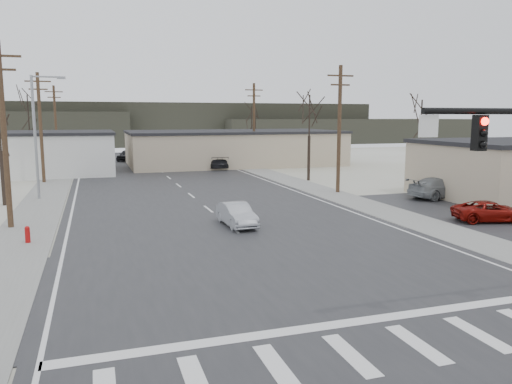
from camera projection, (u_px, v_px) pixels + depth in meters
ground at (286, 272)px, 19.58m from camera, size 140.00×140.00×0.00m
main_road at (205, 207)px, 33.68m from camera, size 18.00×110.00×0.05m
cross_road at (286, 272)px, 19.58m from camera, size 90.00×10.00×0.04m
sidewalk_left at (43, 203)px, 35.14m from camera, size 3.00×90.00×0.06m
sidewalk_right at (317, 189)px, 41.63m from camera, size 3.00×90.00×0.06m
fire_hydrant at (28, 234)px, 23.92m from camera, size 0.24×0.24×0.87m
building_left_far at (3, 153)px, 51.96m from camera, size 22.30×12.30×4.50m
building_right_far at (233, 147)px, 63.69m from camera, size 26.30×14.30×4.30m
upole_left_b at (4, 132)px, 26.57m from camera, size 2.20×0.30×10.00m
upole_left_c at (41, 126)px, 45.37m from camera, size 2.20×0.30×10.00m
upole_left_d at (56, 123)px, 64.18m from camera, size 2.20×0.30×10.00m
upole_right_a at (339, 127)px, 39.25m from camera, size 2.20×0.30×10.00m
upole_right_b at (254, 124)px, 59.93m from camera, size 2.20×0.30×10.00m
streetlight_main at (38, 130)px, 36.21m from camera, size 2.40×0.25×9.00m
tree_right_mid at (309, 118)px, 46.97m from camera, size 3.74×3.74×8.33m
tree_left_far at (28, 115)px, 57.61m from camera, size 3.96×3.96×8.82m
tree_right_far at (252, 120)px, 72.23m from camera, size 3.52×3.52×7.84m
tree_lot at (421, 122)px, 46.16m from camera, size 3.52×3.52×7.84m
hill_center at (194, 124)px, 113.76m from camera, size 80.00×18.00×9.00m
hill_right at (343, 131)px, 119.09m from camera, size 60.00×18.00×5.50m
sedan_crossing at (237, 214)px, 27.68m from camera, size 1.52×3.90×1.27m
car_far_a at (216, 162)px, 58.16m from camera, size 2.42×5.57×1.60m
car_far_b at (127, 155)px, 68.70m from camera, size 3.52×4.87×1.54m
car_parked_red at (491, 211)px, 28.83m from camera, size 4.59×3.00×1.18m
car_parked_silver at (442, 188)px, 37.04m from camera, size 5.50×2.63×1.55m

